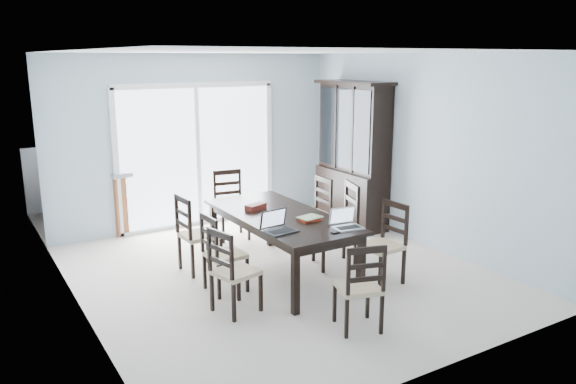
{
  "coord_description": "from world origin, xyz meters",
  "views": [
    {
      "loc": [
        -3.22,
        -5.45,
        2.54
      ],
      "look_at": [
        0.1,
        0.0,
        1.01
      ],
      "focal_mm": 35.0,
      "sensor_mm": 36.0,
      "label": 1
    }
  ],
  "objects_px": {
    "dining_table": "(281,221)",
    "hot_tub": "(143,188)",
    "chair_right_near": "(388,234)",
    "chair_left_mid": "(218,245)",
    "chair_right_far": "(317,204)",
    "cell_phone": "(337,232)",
    "chair_end_near": "(362,279)",
    "laptop_silver": "(348,224)",
    "chair_left_far": "(192,226)",
    "chair_right_mid": "(343,216)",
    "chair_left_near": "(229,263)",
    "chair_end_far": "(230,197)",
    "game_box": "(256,207)",
    "china_hutch": "(353,156)",
    "laptop_dark": "(281,227)"
  },
  "relations": [
    {
      "from": "chair_end_far",
      "to": "hot_tub",
      "type": "relative_size",
      "value": 0.54
    },
    {
      "from": "chair_right_near",
      "to": "chair_left_far",
      "type": "bearing_deg",
      "value": 48.0
    },
    {
      "from": "chair_left_mid",
      "to": "game_box",
      "type": "height_order",
      "value": "chair_left_mid"
    },
    {
      "from": "laptop_silver",
      "to": "chair_right_far",
      "type": "bearing_deg",
      "value": 74.11
    },
    {
      "from": "chair_right_near",
      "to": "chair_end_near",
      "type": "height_order",
      "value": "chair_right_near"
    },
    {
      "from": "chair_right_near",
      "to": "chair_right_mid",
      "type": "xyz_separation_m",
      "value": [
        -0.13,
        0.69,
        0.07
      ]
    },
    {
      "from": "laptop_silver",
      "to": "cell_phone",
      "type": "bearing_deg",
      "value": -156.91
    },
    {
      "from": "chair_end_near",
      "to": "laptop_silver",
      "type": "height_order",
      "value": "chair_end_near"
    },
    {
      "from": "dining_table",
      "to": "chair_left_far",
      "type": "xyz_separation_m",
      "value": [
        -0.86,
        0.62,
        -0.09
      ]
    },
    {
      "from": "cell_phone",
      "to": "chair_left_mid",
      "type": "bearing_deg",
      "value": 137.48
    },
    {
      "from": "chair_right_mid",
      "to": "chair_end_near",
      "type": "relative_size",
      "value": 1.18
    },
    {
      "from": "chair_right_mid",
      "to": "game_box",
      "type": "bearing_deg",
      "value": 81.86
    },
    {
      "from": "chair_left_mid",
      "to": "chair_right_far",
      "type": "bearing_deg",
      "value": 110.56
    },
    {
      "from": "chair_end_far",
      "to": "cell_phone",
      "type": "bearing_deg",
      "value": 98.88
    },
    {
      "from": "chair_end_near",
      "to": "laptop_dark",
      "type": "relative_size",
      "value": 2.9
    },
    {
      "from": "chair_end_far",
      "to": "china_hutch",
      "type": "bearing_deg",
      "value": 176.35
    },
    {
      "from": "laptop_dark",
      "to": "chair_left_mid",
      "type": "bearing_deg",
      "value": 127.9
    },
    {
      "from": "chair_right_mid",
      "to": "hot_tub",
      "type": "bearing_deg",
      "value": 39.59
    },
    {
      "from": "china_hutch",
      "to": "game_box",
      "type": "bearing_deg",
      "value": -157.36
    },
    {
      "from": "chair_end_near",
      "to": "chair_left_far",
      "type": "bearing_deg",
      "value": 126.1
    },
    {
      "from": "laptop_silver",
      "to": "game_box",
      "type": "height_order",
      "value": "laptop_silver"
    },
    {
      "from": "chair_left_mid",
      "to": "chair_right_near",
      "type": "xyz_separation_m",
      "value": [
        1.8,
        -0.72,
        0.03
      ]
    },
    {
      "from": "chair_left_near",
      "to": "hot_tub",
      "type": "distance_m",
      "value": 4.03
    },
    {
      "from": "chair_left_near",
      "to": "hot_tub",
      "type": "xyz_separation_m",
      "value": [
        0.37,
        4.02,
        -0.09
      ]
    },
    {
      "from": "chair_right_mid",
      "to": "chair_right_far",
      "type": "height_order",
      "value": "chair_right_mid"
    },
    {
      "from": "chair_left_near",
      "to": "chair_right_near",
      "type": "bearing_deg",
      "value": 71.94
    },
    {
      "from": "dining_table",
      "to": "hot_tub",
      "type": "xyz_separation_m",
      "value": [
        -0.61,
        3.37,
        -0.21
      ]
    },
    {
      "from": "hot_tub",
      "to": "cell_phone",
      "type": "bearing_deg",
      "value": -80.06
    },
    {
      "from": "chair_end_near",
      "to": "dining_table",
      "type": "bearing_deg",
      "value": 104.13
    },
    {
      "from": "chair_left_far",
      "to": "chair_right_far",
      "type": "xyz_separation_m",
      "value": [
        1.85,
        0.07,
        -0.01
      ]
    },
    {
      "from": "china_hutch",
      "to": "chair_left_far",
      "type": "distance_m",
      "value": 2.99
    },
    {
      "from": "dining_table",
      "to": "chair_left_near",
      "type": "distance_m",
      "value": 1.18
    },
    {
      "from": "chair_end_near",
      "to": "game_box",
      "type": "relative_size",
      "value": 3.96
    },
    {
      "from": "chair_right_far",
      "to": "cell_phone",
      "type": "height_order",
      "value": "chair_right_far"
    },
    {
      "from": "chair_left_near",
      "to": "hot_tub",
      "type": "bearing_deg",
      "value": 161.47
    },
    {
      "from": "chair_right_near",
      "to": "hot_tub",
      "type": "xyz_separation_m",
      "value": [
        -1.56,
        4.18,
        -0.11
      ]
    },
    {
      "from": "china_hutch",
      "to": "chair_right_mid",
      "type": "height_order",
      "value": "china_hutch"
    },
    {
      "from": "chair_left_near",
      "to": "laptop_silver",
      "type": "bearing_deg",
      "value": 67.32
    },
    {
      "from": "laptop_dark",
      "to": "cell_phone",
      "type": "distance_m",
      "value": 0.59
    },
    {
      "from": "hot_tub",
      "to": "chair_left_near",
      "type": "bearing_deg",
      "value": -95.32
    },
    {
      "from": "chair_right_near",
      "to": "laptop_dark",
      "type": "distance_m",
      "value": 1.34
    },
    {
      "from": "game_box",
      "to": "hot_tub",
      "type": "xyz_separation_m",
      "value": [
        -0.46,
        3.03,
        -0.32
      ]
    },
    {
      "from": "chair_left_near",
      "to": "laptop_dark",
      "type": "distance_m",
      "value": 0.68
    },
    {
      "from": "chair_right_near",
      "to": "chair_end_far",
      "type": "bearing_deg",
      "value": 14.61
    },
    {
      "from": "dining_table",
      "to": "cell_phone",
      "type": "bearing_deg",
      "value": -81.14
    },
    {
      "from": "chair_right_near",
      "to": "dining_table",
      "type": "bearing_deg",
      "value": 45.9
    },
    {
      "from": "chair_end_near",
      "to": "chair_end_far",
      "type": "height_order",
      "value": "chair_end_far"
    },
    {
      "from": "chair_right_near",
      "to": "laptop_dark",
      "type": "relative_size",
      "value": 3.07
    },
    {
      "from": "hot_tub",
      "to": "laptop_silver",
      "type": "bearing_deg",
      "value": -77.5
    },
    {
      "from": "chair_left_mid",
      "to": "chair_right_mid",
      "type": "height_order",
      "value": "chair_right_mid"
    }
  ]
}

